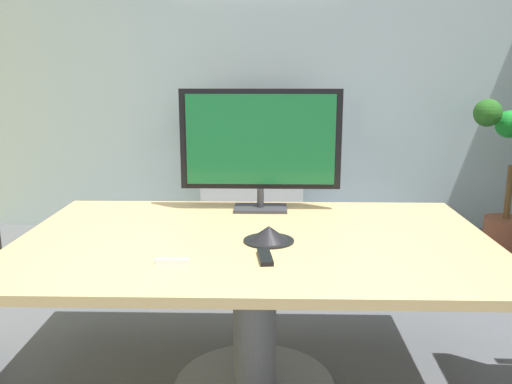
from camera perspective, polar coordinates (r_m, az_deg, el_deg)
wall_back_glass_partition at (r=5.13m, az=-0.20°, el=10.90°), size 5.31×0.10×2.65m
conference_table at (r=2.47m, az=-0.15°, el=-8.49°), size 2.10×1.34×0.76m
tv_monitor at (r=2.82m, az=0.49°, el=5.23°), size 0.84×0.18×0.64m
wall_display_unit at (r=4.88m, az=-0.39°, el=0.35°), size 1.20×0.36×1.31m
conference_phone at (r=2.34m, az=1.36°, el=-4.53°), size 0.22×0.22×0.07m
remote_control at (r=2.13m, az=0.97°, el=-6.88°), size 0.07×0.17×0.02m
whiteboard_marker at (r=2.11m, az=-8.86°, el=-7.24°), size 0.13×0.02×0.02m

